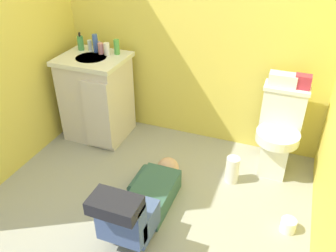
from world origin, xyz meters
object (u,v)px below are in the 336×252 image
at_px(tissue_box, 283,79).
at_px(toilet_paper_roll, 288,225).
at_px(person_plumber, 142,201).
at_px(bottle_blue, 95,43).
at_px(bottle_clear, 90,46).
at_px(bottle_pink, 101,49).
at_px(soap_dispenser, 81,43).
at_px(vanity_cabinet, 97,97).
at_px(toiletry_bag, 303,82).
at_px(bottle_green, 117,47).
at_px(faucet, 100,46).
at_px(bottle_white, 107,49).
at_px(paper_towel_roll, 232,170).
at_px(toilet, 279,132).

height_order(tissue_box, toilet_paper_roll, tissue_box).
height_order(person_plumber, bottle_blue, bottle_blue).
bearing_deg(toilet_paper_roll, bottle_clear, 158.73).
distance_m(bottle_clear, bottle_pink, 0.14).
xyz_separation_m(soap_dispenser, bottle_pink, (0.23, -0.03, -0.02)).
relative_size(bottle_blue, toilet_paper_roll, 1.51).
bearing_deg(bottle_pink, soap_dispenser, 173.05).
relative_size(vanity_cabinet, toiletry_bag, 6.61).
height_order(tissue_box, bottle_green, bottle_green).
bearing_deg(faucet, toiletry_bag, 0.38).
relative_size(vanity_cabinet, tissue_box, 3.73).
xyz_separation_m(person_plumber, bottle_blue, (-0.91, 1.04, 0.73)).
height_order(toiletry_bag, soap_dispenser, soap_dispenser).
bearing_deg(bottle_white, bottle_green, 32.27).
height_order(vanity_cabinet, person_plumber, vanity_cabinet).
xyz_separation_m(toiletry_bag, toilet_paper_roll, (0.09, -0.80, -0.76)).
bearing_deg(bottle_clear, paper_towel_roll, -14.37).
xyz_separation_m(soap_dispenser, bottle_green, (0.37, 0.02, 0.00)).
bearing_deg(soap_dispenser, bottle_clear, 3.40).
xyz_separation_m(bottle_clear, bottle_white, (0.20, -0.03, 0.00)).
relative_size(bottle_clear, toilet_paper_roll, 0.94).
distance_m(faucet, soap_dispenser, 0.19).
height_order(vanity_cabinet, bottle_white, bottle_white).
bearing_deg(vanity_cabinet, bottle_green, 39.31).
height_order(faucet, bottle_white, bottle_white).
xyz_separation_m(bottle_pink, toilet_paper_roll, (1.85, -0.74, -0.82)).
height_order(toiletry_bag, bottle_clear, bottle_clear).
bearing_deg(faucet, bottle_green, -0.23).
relative_size(faucet, bottle_green, 0.73).
distance_m(vanity_cabinet, paper_towel_roll, 1.45).
height_order(faucet, bottle_blue, bottle_blue).
relative_size(vanity_cabinet, bottle_green, 6.01).
bearing_deg(bottle_pink, person_plumber, -50.21).
distance_m(bottle_blue, toilet_paper_roll, 2.24).
bearing_deg(toilet_paper_roll, tissue_box, 106.40).
distance_m(faucet, tissue_box, 1.66).
relative_size(toiletry_bag, paper_towel_roll, 0.53).
relative_size(vanity_cabinet, bottle_white, 7.32).
bearing_deg(tissue_box, bottle_blue, -178.91).
height_order(toiletry_bag, bottle_blue, bottle_blue).
distance_m(toilet, soap_dispenser, 1.96).
bearing_deg(tissue_box, bottle_white, -177.75).
xyz_separation_m(toiletry_bag, bottle_pink, (-1.77, -0.06, 0.07)).
relative_size(bottle_pink, toilet_paper_roll, 0.93).
xyz_separation_m(toilet, bottle_green, (-1.52, 0.08, 0.52)).
bearing_deg(faucet, bottle_blue, -143.92).
bearing_deg(toilet_paper_roll, toilet, 105.02).
distance_m(bottle_pink, bottle_white, 0.06).
bearing_deg(bottle_clear, person_plumber, -46.89).
bearing_deg(toilet_paper_roll, bottle_white, 157.56).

